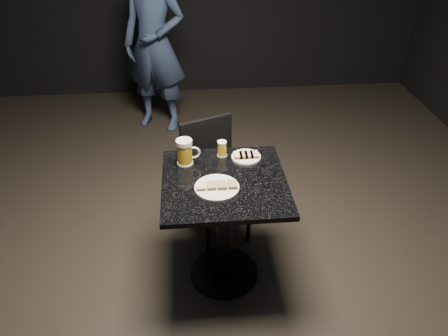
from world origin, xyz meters
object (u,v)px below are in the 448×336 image
at_px(plate_small, 246,157).
at_px(chair, 214,173).
at_px(table, 224,214).
at_px(beer_mug, 185,152).
at_px(patron, 154,44).
at_px(plate_large, 217,188).
at_px(beer_tumbler, 222,149).

distance_m(plate_small, chair, 0.39).
relative_size(table, beer_mug, 4.75).
xyz_separation_m(patron, chair, (0.44, -1.68, -0.36)).
relative_size(plate_large, beer_mug, 1.55).
bearing_deg(beer_mug, chair, 54.82).
distance_m(patron, beer_mug, 1.96).
xyz_separation_m(beer_mug, beer_tumbler, (0.22, 0.07, -0.03)).
bearing_deg(plate_small, chair, 128.32).
relative_size(plate_large, table, 0.33).
height_order(patron, beer_tumbler, patron).
xyz_separation_m(plate_large, patron, (-0.43, 2.21, 0.10)).
xyz_separation_m(plate_small, beer_mug, (-0.36, -0.03, 0.07)).
bearing_deg(chair, table, -86.07).
bearing_deg(chair, plate_large, -91.82).
distance_m(patron, table, 2.21).
bearing_deg(plate_large, beer_mug, 121.44).
distance_m(beer_mug, chair, 0.46).
height_order(plate_large, chair, chair).
height_order(plate_large, table, plate_large).
bearing_deg(table, plate_large, -122.54).
bearing_deg(chair, beer_mug, -125.18).
bearing_deg(patron, beer_tumbler, -54.01).
bearing_deg(table, beer_mug, 137.52).
xyz_separation_m(table, beer_mug, (-0.21, 0.19, 0.32)).
relative_size(table, beer_tumbler, 7.65).
xyz_separation_m(table, chair, (-0.03, 0.45, -0.01)).
height_order(plate_small, chair, chair).
xyz_separation_m(plate_large, chair, (0.02, 0.53, -0.26)).
bearing_deg(plate_large, beer_tumbler, 80.35).
height_order(beer_mug, chair, beer_mug).
height_order(table, chair, chair).
distance_m(plate_large, patron, 2.25).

